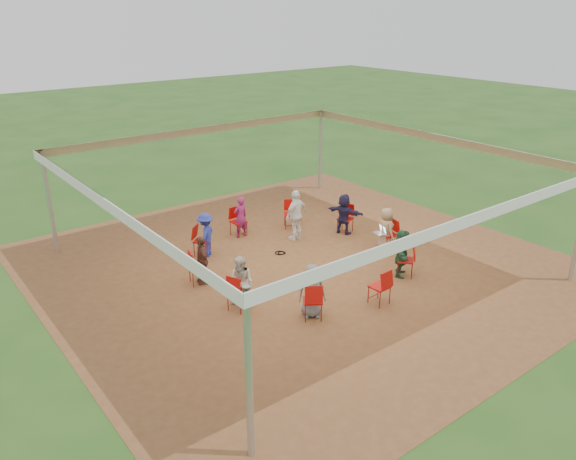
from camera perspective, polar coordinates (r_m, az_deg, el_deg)
ground at (r=15.47m, az=1.19°, el=-3.58°), size 80.00×80.00×0.00m
dirt_patch at (r=15.46m, az=1.19°, el=-3.56°), size 13.00×13.00×0.00m
tent at (r=14.61m, az=1.27°, el=4.86°), size 10.33×10.33×3.00m
chair_0 at (r=16.54m, az=10.22°, el=-0.49°), size 0.53×0.52×0.90m
chair_1 at (r=17.61m, az=5.85°, el=1.15°), size 0.56×0.55×0.90m
chair_2 at (r=17.89m, az=0.28°, el=1.61°), size 0.59×0.60×0.90m
chair_3 at (r=17.33m, az=-5.06°, el=0.83°), size 0.44×0.46×0.90m
chair_4 at (r=16.06m, az=-8.73°, el=-1.09°), size 0.60×0.61×0.90m
chair_5 at (r=14.46m, az=-9.14°, el=-3.78°), size 0.53×0.52×0.90m
chair_6 at (r=13.15m, az=-5.05°, el=-6.32°), size 0.56×0.55×0.90m
chair_7 at (r=12.75m, az=2.51°, el=-7.19°), size 0.59×0.60×0.90m
chair_8 at (r=13.51m, az=9.29°, el=-5.71°), size 0.44×0.46×0.90m
chair_9 at (r=15.00m, az=11.87°, el=-3.02°), size 0.60×0.61×0.90m
person_seated_0 at (r=16.41m, az=9.92°, el=0.09°), size 0.50×0.69×1.28m
person_seated_1 at (r=17.44m, az=5.70°, el=1.63°), size 0.84×1.27×1.28m
person_seated_2 at (r=17.17m, az=-4.84°, el=1.34°), size 0.48×0.33×1.28m
person_seated_3 at (r=15.94m, az=-8.37°, el=-0.48°), size 0.90×0.84×1.28m
person_seated_4 at (r=14.41m, az=-8.73°, el=-3.00°), size 0.56×0.82×1.28m
person_seated_5 at (r=13.14m, az=-4.77°, el=-5.36°), size 0.56×0.71×1.28m
person_seated_6 at (r=12.77m, az=2.46°, el=-6.16°), size 0.72×0.63×1.28m
person_seated_7 at (r=14.92m, az=11.46°, el=-2.29°), size 1.20×1.09×1.28m
standing_person at (r=16.87m, az=0.84°, el=1.53°), size 0.99×0.65×1.56m
cable_coil at (r=16.16m, az=-0.76°, el=-2.34°), size 0.30×0.30×0.03m
laptop at (r=16.34m, az=9.44°, el=-0.10°), size 0.36×0.41×0.24m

